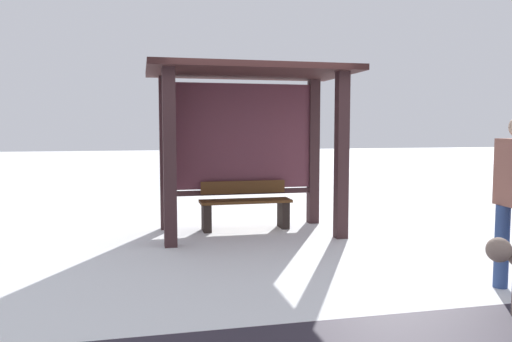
% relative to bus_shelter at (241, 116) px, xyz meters
% --- Properties ---
extents(ground_plane, '(60.00, 60.00, 0.00)m').
position_rel_bus_shelter_xyz_m(ground_plane, '(0.10, -0.19, -1.78)').
color(ground_plane, white).
extents(bus_shelter, '(2.99, 1.77, 2.48)m').
position_rel_bus_shelter_xyz_m(bus_shelter, '(0.00, 0.00, 0.00)').
color(bus_shelter, '#362123').
rests_on(bus_shelter, ground).
extents(bench_left_inside, '(1.44, 0.39, 0.75)m').
position_rel_bus_shelter_xyz_m(bench_left_inside, '(0.10, 0.15, -1.41)').
color(bench_left_inside, '#503016').
rests_on(bench_left_inside, ground).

